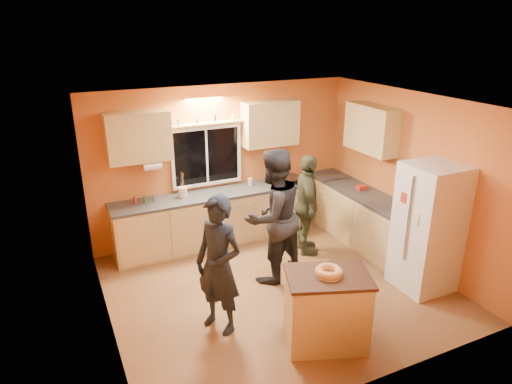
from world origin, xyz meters
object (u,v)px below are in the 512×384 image
person_left (219,265)px  person_right (307,205)px  person_center (273,216)px  island (326,309)px  refrigerator (428,228)px

person_left → person_right: 2.31m
person_left → person_center: size_ratio=0.88×
island → person_center: bearing=106.6°
person_right → refrigerator: bearing=-127.4°
person_center → person_right: (0.84, 0.47, -0.16)m
person_left → person_center: bearing=94.0°
person_right → person_center: bearing=139.9°
refrigerator → person_right: (-0.98, 1.56, -0.08)m
person_center → island: bearing=70.9°
person_right → island: bearing=175.6°
island → person_center: (0.10, 1.55, 0.52)m
refrigerator → person_left: (-2.93, 0.32, -0.04)m
island → person_right: person_right is taller
refrigerator → island: refrigerator is taller
refrigerator → person_center: (-1.82, 1.09, 0.08)m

